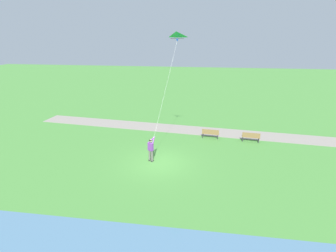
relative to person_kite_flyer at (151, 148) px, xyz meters
name	(u,v)px	position (x,y,z in m)	size (l,w,h in m)	color
ground_plane	(158,162)	(0.19, 0.58, -1.05)	(120.00, 120.00, 0.00)	#4C8E3D
walkway_path	(191,130)	(-6.98, 2.58, -1.04)	(2.40, 32.00, 0.02)	gray
person_kite_flyer	(151,148)	(0.00, 0.00, 0.00)	(0.62, 0.52, 1.83)	#232328
flying_kite	(176,38)	(-2.56, 1.49, 7.60)	(2.62, 1.92, 7.28)	green
park_bench_near_walkway	(210,133)	(-5.12, 4.41, -0.54)	(0.58, 1.54, 0.88)	olive
park_bench_far_walkway	(251,136)	(-4.79, 7.89, -0.54)	(0.58, 1.54, 0.88)	olive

